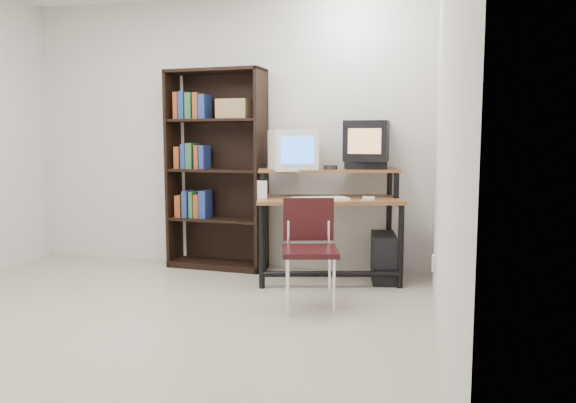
% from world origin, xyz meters
% --- Properties ---
extents(floor, '(4.00, 4.00, 0.01)m').
position_xyz_m(floor, '(0.00, 0.00, -0.01)').
color(floor, '#B6AD96').
rests_on(floor, ground).
extents(back_wall, '(4.00, 0.01, 2.60)m').
position_xyz_m(back_wall, '(0.00, 2.00, 1.30)').
color(back_wall, silver).
rests_on(back_wall, floor).
extents(right_wall, '(0.01, 4.00, 2.60)m').
position_xyz_m(right_wall, '(2.00, 0.00, 1.30)').
color(right_wall, silver).
rests_on(right_wall, floor).
extents(computer_desk, '(1.36, 0.90, 0.98)m').
position_xyz_m(computer_desk, '(1.09, 1.62, 0.69)').
color(computer_desk, brown).
rests_on(computer_desk, floor).
extents(crt_monitor, '(0.51, 0.51, 0.36)m').
position_xyz_m(crt_monitor, '(0.76, 1.64, 1.15)').
color(crt_monitor, white).
rests_on(crt_monitor, computer_desk).
extents(vcr, '(0.41, 0.33, 0.08)m').
position_xyz_m(vcr, '(1.39, 1.81, 1.01)').
color(vcr, black).
rests_on(vcr, computer_desk).
extents(crt_tv, '(0.38, 0.38, 0.36)m').
position_xyz_m(crt_tv, '(1.40, 1.84, 1.23)').
color(crt_tv, black).
rests_on(crt_tv, vcr).
extents(cd_spindle, '(0.14, 0.14, 0.05)m').
position_xyz_m(cd_spindle, '(1.10, 1.64, 0.99)').
color(cd_spindle, '#26262B').
rests_on(cd_spindle, computer_desk).
extents(keyboard, '(0.51, 0.39, 0.03)m').
position_xyz_m(keyboard, '(1.05, 1.42, 0.74)').
color(keyboard, white).
rests_on(keyboard, computer_desk).
extents(mousepad, '(0.26, 0.23, 0.01)m').
position_xyz_m(mousepad, '(1.46, 1.56, 0.72)').
color(mousepad, black).
rests_on(mousepad, computer_desk).
extents(mouse, '(0.10, 0.07, 0.03)m').
position_xyz_m(mouse, '(1.45, 1.56, 0.74)').
color(mouse, white).
rests_on(mouse, mousepad).
extents(desk_speaker, '(0.10, 0.10, 0.17)m').
position_xyz_m(desk_speaker, '(0.54, 1.43, 0.80)').
color(desk_speaker, white).
rests_on(desk_speaker, computer_desk).
extents(pc_tower, '(0.26, 0.47, 0.42)m').
position_xyz_m(pc_tower, '(1.57, 1.69, 0.21)').
color(pc_tower, black).
rests_on(pc_tower, floor).
extents(school_chair, '(0.49, 0.49, 0.81)m').
position_xyz_m(school_chair, '(1.08, 0.80, 0.49)').
color(school_chair, black).
rests_on(school_chair, floor).
extents(bookshelf, '(0.97, 0.39, 1.90)m').
position_xyz_m(bookshelf, '(-0.03, 1.86, 0.97)').
color(bookshelf, black).
rests_on(bookshelf, floor).
extents(wall_outlet, '(0.02, 0.08, 0.12)m').
position_xyz_m(wall_outlet, '(1.99, 1.15, 0.30)').
color(wall_outlet, beige).
rests_on(wall_outlet, right_wall).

